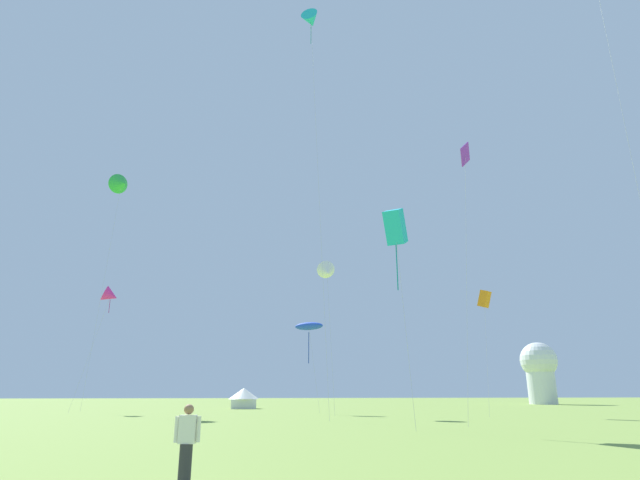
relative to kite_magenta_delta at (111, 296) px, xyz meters
The scene contains 11 objects.
kite_magenta_delta is the anchor object (origin of this frame).
kite_purple_diamond 41.84m from the kite_magenta_delta, 41.65° to the right, with size 3.22×2.93×20.37m.
kite_green_delta 15.32m from the kite_magenta_delta, 109.15° to the left, with size 3.63×4.16×29.06m.
kite_cyan_box 39.24m from the kite_magenta_delta, 52.38° to the right, with size 1.94×2.81×13.19m.
kite_orange_box 40.80m from the kite_magenta_delta, 20.76° to the right, with size 2.55×3.25×11.64m.
kite_white_delta 25.90m from the kite_magenta_delta, 27.44° to the right, with size 1.86×2.92×14.67m.
kite_blue_parafoil 23.31m from the kite_magenta_delta, 17.97° to the right, with size 3.39×2.97×9.18m.
kite_cyan_delta 36.93m from the kite_magenta_delta, 45.99° to the right, with size 2.43×2.67×36.78m.
person_spectator 51.13m from the kite_magenta_delta, 74.36° to the right, with size 0.57×0.28×1.73m.
festival_tent_center 21.37m from the kite_magenta_delta, 30.72° to the left, with size 3.96×3.96×2.57m.
observatory_dome 73.80m from the kite_magenta_delta, 21.02° to the left, with size 6.40×6.40×10.80m.
Camera 1 is at (-5.76, -3.40, 1.98)m, focal length 28.50 mm.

